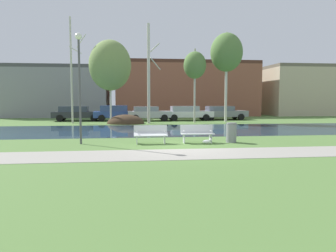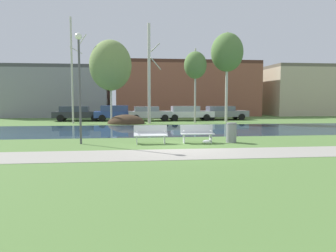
{
  "view_description": "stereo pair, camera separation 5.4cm",
  "coord_description": "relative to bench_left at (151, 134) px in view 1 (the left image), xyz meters",
  "views": [
    {
      "loc": [
        -2.02,
        -13.59,
        2.14
      ],
      "look_at": [
        -0.21,
        1.97,
        0.77
      ],
      "focal_mm": 33.59,
      "sensor_mm": 36.0,
      "label": 1
    },
    {
      "loc": [
        -1.97,
        -13.6,
        2.14
      ],
      "look_at": [
        -0.21,
        1.97,
        0.77
      ],
      "focal_mm": 33.59,
      "sensor_mm": 36.0,
      "label": 2
    }
  ],
  "objects": [
    {
      "name": "birch_center",
      "position": [
        4.73,
        12.9,
        4.6
      ],
      "size": [
        2.0,
        2.0,
        6.55
      ],
      "color": "#BCB7A8",
      "rests_on": "ground"
    },
    {
      "name": "birch_center_left",
      "position": [
        0.61,
        12.27,
        3.83
      ],
      "size": [
        1.16,
        1.97,
        8.49
      ],
      "color": "beige",
      "rests_on": "ground"
    },
    {
      "name": "paved_path_strip",
      "position": [
        1.13,
        -3.0,
        -0.47
      ],
      "size": [
        60.0,
        2.37,
        0.01
      ],
      "primitive_type": "cube",
      "color": "gray",
      "rests_on": "ground"
    },
    {
      "name": "bench_left",
      "position": [
        0.0,
        0.0,
        0.0
      ],
      "size": [
        1.6,
        0.57,
        0.87
      ],
      "color": "silver",
      "rests_on": "ground"
    },
    {
      "name": "parked_hatch_third_silver",
      "position": [
        0.74,
        15.6,
        0.27
      ],
      "size": [
        4.2,
        2.07,
        1.39
      ],
      "color": "#B2B5BC",
      "rests_on": "ground"
    },
    {
      "name": "parked_sedan_second_blue",
      "position": [
        -2.33,
        15.92,
        0.31
      ],
      "size": [
        4.63,
        2.04,
        1.49
      ],
      "color": "#2D4793",
      "rests_on": "ground"
    },
    {
      "name": "streetlamp",
      "position": [
        -3.29,
        0.26,
        2.99
      ],
      "size": [
        0.32,
        0.32,
        5.16
      ],
      "color": "#4C4C51",
      "rests_on": "ground"
    },
    {
      "name": "seagull",
      "position": [
        2.63,
        -0.52,
        -0.34
      ],
      "size": [
        0.48,
        0.18,
        0.27
      ],
      "color": "white",
      "rests_on": "ground"
    },
    {
      "name": "building_brick_low",
      "position": [
        5.99,
        26.14,
        2.88
      ],
      "size": [
        17.39,
        9.3,
        6.71
      ],
      "color": "brown",
      "rests_on": "ground"
    },
    {
      "name": "birch_far_left",
      "position": [
        -6.0,
        13.3,
        4.17
      ],
      "size": [
        1.41,
        2.23,
        9.09
      ],
      "color": "beige",
      "rests_on": "ground"
    },
    {
      "name": "parked_suv_fifth_grey",
      "position": [
        8.3,
        16.26,
        0.27
      ],
      "size": [
        4.76,
        2.17,
        1.39
      ],
      "color": "slate",
      "rests_on": "ground"
    },
    {
      "name": "parked_wagon_fourth_white",
      "position": [
        4.6,
        15.76,
        0.28
      ],
      "size": [
        4.82,
        2.04,
        1.41
      ],
      "color": "silver",
      "rests_on": "ground"
    },
    {
      "name": "river_band",
      "position": [
        1.13,
        6.48,
        -0.47
      ],
      "size": [
        80.0,
        8.3,
        0.01
      ],
      "primitive_type": "cube",
      "color": "#284256",
      "rests_on": "ground"
    },
    {
      "name": "building_grey_warehouse",
      "position": [
        -9.93,
        25.19,
        2.52
      ],
      "size": [
        12.38,
        8.19,
        5.98
      ],
      "color": "gray",
      "rests_on": "ground"
    },
    {
      "name": "birch_left",
      "position": [
        -2.63,
        11.98,
        4.43
      ],
      "size": [
        3.49,
        3.49,
        7.0
      ],
      "color": "beige",
      "rests_on": "ground"
    },
    {
      "name": "birch_center_right",
      "position": [
        7.72,
        13.25,
        5.82
      ],
      "size": [
        2.9,
        2.9,
        8.11
      ],
      "color": "beige",
      "rests_on": "ground"
    },
    {
      "name": "trash_bin",
      "position": [
        3.95,
        -0.02,
        0.03
      ],
      "size": [
        0.53,
        0.53,
        0.96
      ],
      "color": "gray",
      "rests_on": "ground"
    },
    {
      "name": "parked_van_nearest_dark",
      "position": [
        -6.14,
        16.18,
        0.28
      ],
      "size": [
        4.76,
        2.07,
        1.41
      ],
      "color": "#282B30",
      "rests_on": "ground"
    },
    {
      "name": "ground_plane",
      "position": [
        1.13,
        8.74,
        -0.47
      ],
      "size": [
        120.0,
        120.0,
        0.0
      ],
      "primitive_type": "plane",
      "color": "#517538"
    },
    {
      "name": "bench_right",
      "position": [
        2.25,
        0.0,
        0.0
      ],
      "size": [
        1.6,
        0.57,
        0.87
      ],
      "color": "silver",
      "rests_on": "ground"
    },
    {
      "name": "soil_mound",
      "position": [
        -1.4,
        12.25,
        -0.47
      ],
      "size": [
        3.18,
        2.53,
        1.57
      ],
      "primitive_type": "ellipsoid",
      "color": "#423021",
      "rests_on": "ground"
    },
    {
      "name": "building_beige_block",
      "position": [
        24.09,
        24.69,
        2.72
      ],
      "size": [
        14.88,
        7.36,
        6.38
      ],
      "color": "#BCAD8E",
      "rests_on": "ground"
    }
  ]
}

